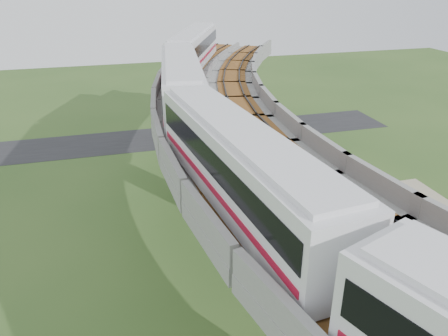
% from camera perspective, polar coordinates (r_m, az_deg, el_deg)
% --- Properties ---
extents(ground, '(160.00, 160.00, 0.00)m').
position_cam_1_polar(ground, '(31.23, 1.29, -15.10)').
color(ground, '#325220').
rests_on(ground, ground).
extents(dirt_lot, '(18.00, 26.00, 0.04)m').
position_cam_1_polar(dirt_lot, '(35.77, 24.84, -11.88)').
color(dirt_lot, gray).
rests_on(dirt_lot, ground).
extents(asphalt_road, '(60.00, 8.00, 0.03)m').
position_cam_1_polar(asphalt_road, '(57.01, -7.38, 3.99)').
color(asphalt_road, '#232326').
rests_on(asphalt_road, ground).
extents(viaduct, '(19.58, 73.98, 11.40)m').
position_cam_1_polar(viaduct, '(27.64, 9.13, 1.07)').
color(viaduct, '#99968E').
rests_on(viaduct, ground).
extents(metro_train, '(10.63, 61.34, 3.64)m').
position_cam_1_polar(metro_train, '(25.43, 2.21, 7.11)').
color(metro_train, silver).
rests_on(metro_train, ground).
extents(fence, '(3.87, 38.73, 1.50)m').
position_cam_1_polar(fence, '(34.32, 17.39, -10.69)').
color(fence, '#2D382D').
rests_on(fence, ground).
extents(tree_0, '(2.83, 2.83, 3.81)m').
position_cam_1_polar(tree_0, '(52.87, 5.89, 5.38)').
color(tree_0, '#382314').
rests_on(tree_0, ground).
extents(tree_1, '(2.44, 2.44, 3.54)m').
position_cam_1_polar(tree_1, '(45.67, 7.15, 1.99)').
color(tree_1, '#382314').
rests_on(tree_1, ground).
extents(tree_2, '(2.83, 2.83, 3.79)m').
position_cam_1_polar(tree_2, '(38.27, 7.98, -2.61)').
color(tree_2, '#382314').
rests_on(tree_2, ground).
extents(tree_3, '(3.16, 3.16, 3.28)m').
position_cam_1_polar(tree_3, '(33.06, 11.77, -8.98)').
color(tree_3, '#382314').
rests_on(tree_3, ground).
extents(tree_4, '(2.68, 2.68, 3.08)m').
position_cam_1_polar(tree_4, '(29.21, 16.48, -14.68)').
color(tree_4, '#382314').
rests_on(tree_4, ground).
extents(car_white, '(3.25, 3.62, 1.19)m').
position_cam_1_polar(car_white, '(30.88, 24.44, -16.80)').
color(car_white, silver).
rests_on(car_white, dirt_lot).
extents(car_dark, '(3.57, 1.48, 1.03)m').
position_cam_1_polar(car_dark, '(40.38, 19.45, -5.62)').
color(car_dark, black).
rests_on(car_dark, dirt_lot).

